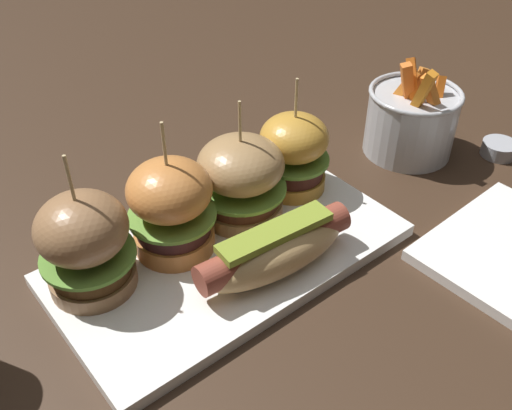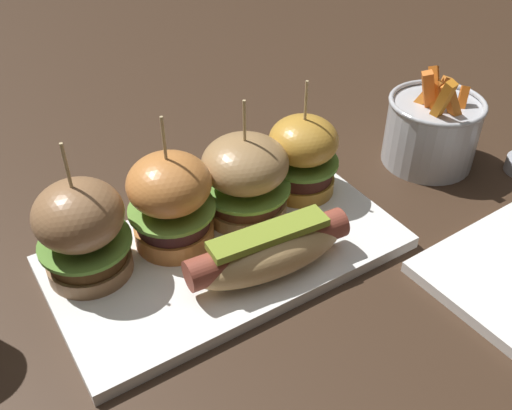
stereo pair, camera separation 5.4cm
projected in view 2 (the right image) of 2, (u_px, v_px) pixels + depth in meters
ground_plane at (227, 257)px, 0.60m from camera, size 3.00×3.00×0.00m
platter_main at (227, 252)px, 0.60m from camera, size 0.36×0.19×0.01m
hot_dog at (269, 251)px, 0.55m from camera, size 0.17×0.07×0.05m
slider_far_left at (82, 230)px, 0.54m from camera, size 0.09×0.09×0.15m
slider_center_left at (171, 201)px, 0.57m from camera, size 0.09×0.09×0.15m
slider_center_right at (245, 177)px, 0.61m from camera, size 0.10×0.10×0.14m
slider_far_right at (303, 155)px, 0.64m from camera, size 0.08×0.08×0.14m
fries_bucket at (432, 130)px, 0.72m from camera, size 0.12×0.12×0.13m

